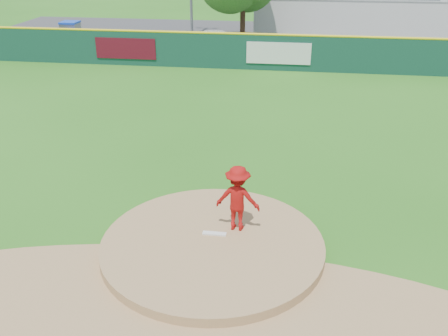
# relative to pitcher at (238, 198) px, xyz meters

# --- Properties ---
(ground) EXTENTS (120.00, 120.00, 0.00)m
(ground) POSITION_rel_pitcher_xyz_m (-0.53, -0.68, -1.12)
(ground) COLOR #286B19
(ground) RESTS_ON ground
(pitchers_mound) EXTENTS (5.50, 5.50, 0.50)m
(pitchers_mound) POSITION_rel_pitcher_xyz_m (-0.53, -0.68, -1.12)
(pitchers_mound) COLOR #9E774C
(pitchers_mound) RESTS_ON ground
(pitching_rubber) EXTENTS (0.60, 0.15, 0.04)m
(pitching_rubber) POSITION_rel_pitcher_xyz_m (-0.53, -0.38, -0.85)
(pitching_rubber) COLOR white
(pitching_rubber) RESTS_ON pitchers_mound
(parking_lot) EXTENTS (44.00, 16.00, 0.02)m
(parking_lot) POSITION_rel_pitcher_xyz_m (-0.53, 26.32, -1.11)
(parking_lot) COLOR #38383A
(parking_lot) RESTS_ON ground
(pitcher) EXTENTS (1.17, 0.74, 1.73)m
(pitcher) POSITION_rel_pitcher_xyz_m (0.00, 0.00, 0.00)
(pitcher) COLOR #9E0E0D
(pitcher) RESTS_ON pitchers_mound
(van) EXTENTS (5.32, 2.50, 1.47)m
(van) POSITION_rel_pitcher_xyz_m (-3.51, 20.78, -0.36)
(van) COLOR white
(van) RESTS_ON parking_lot
(pool_building_grp) EXTENTS (15.20, 8.20, 3.31)m
(pool_building_grp) POSITION_rel_pitcher_xyz_m (5.47, 31.31, 0.55)
(pool_building_grp) COLOR silver
(pool_building_grp) RESTS_ON ground
(fence_banners) EXTENTS (12.48, 0.04, 1.20)m
(fence_banners) POSITION_rel_pitcher_xyz_m (-4.17, 17.24, -0.12)
(fence_banners) COLOR #570C1A
(fence_banners) RESTS_ON ground
(playground_slide) EXTENTS (1.12, 3.17, 1.75)m
(playground_slide) POSITION_rel_pitcher_xyz_m (-13.86, 21.46, -0.23)
(playground_slide) COLOR blue
(playground_slide) RESTS_ON ground
(outfield_fence) EXTENTS (40.00, 0.14, 2.07)m
(outfield_fence) POSITION_rel_pitcher_xyz_m (-0.53, 17.32, -0.03)
(outfield_fence) COLOR #123C30
(outfield_fence) RESTS_ON ground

